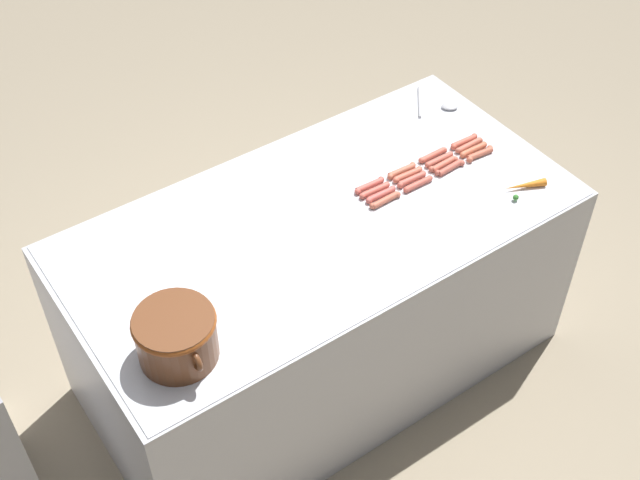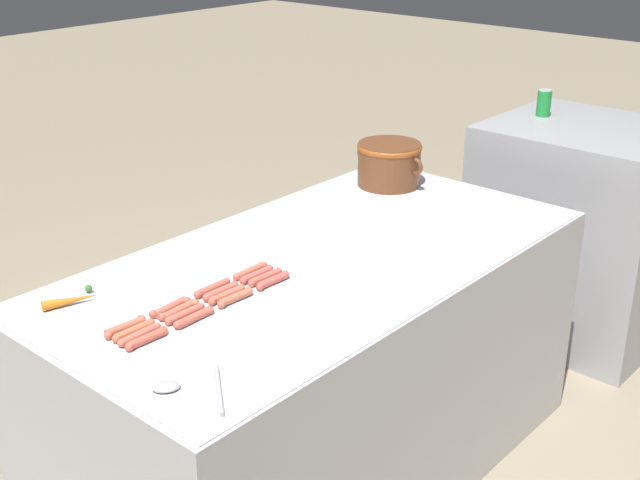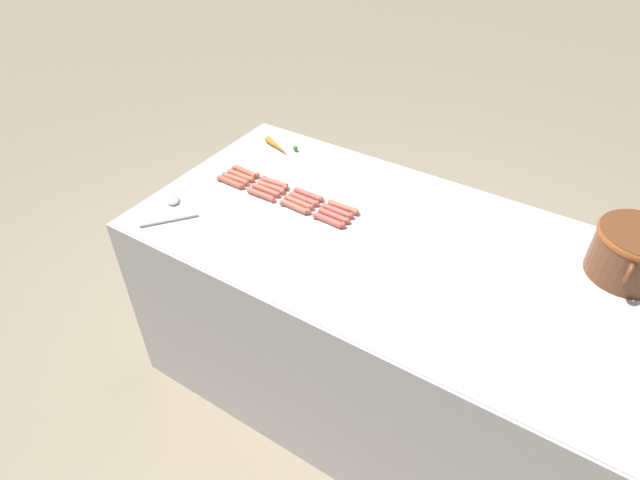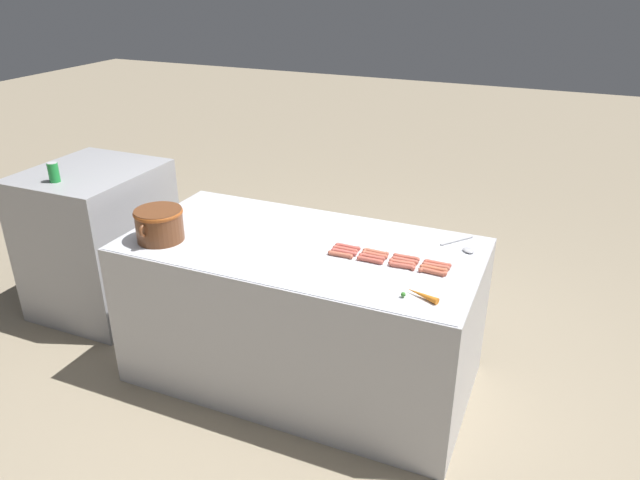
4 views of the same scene
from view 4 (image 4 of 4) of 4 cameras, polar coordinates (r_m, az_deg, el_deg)
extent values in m
plane|color=gray|center=(3.72, -1.65, -12.61)|extent=(20.00, 20.00, 0.00)
cube|color=#BCBCC1|center=(3.47, -1.74, -6.89)|extent=(0.99, 1.95, 0.87)
cube|color=silver|center=(3.26, -1.84, -0.34)|extent=(0.97, 1.91, 0.00)
cube|color=#A0A0A4|center=(4.45, -20.32, 0.02)|extent=(0.86, 0.77, 1.02)
cylinder|color=#C66249|center=(2.99, 10.71, -3.00)|extent=(0.03, 0.12, 0.02)
sphere|color=#C66249|center=(2.98, 11.83, -3.16)|extent=(0.02, 0.02, 0.02)
sphere|color=#C66249|center=(3.00, 9.60, -2.84)|extent=(0.02, 0.02, 0.02)
cylinder|color=#C55C4B|center=(3.02, 7.81, -2.45)|extent=(0.03, 0.12, 0.02)
sphere|color=#C55C4B|center=(3.01, 8.86, -2.68)|extent=(0.02, 0.02, 0.02)
sphere|color=#C55C4B|center=(3.04, 6.76, -2.21)|extent=(0.02, 0.02, 0.02)
cylinder|color=#C85A4A|center=(3.06, 4.80, -1.92)|extent=(0.03, 0.12, 0.02)
sphere|color=#C85A4A|center=(3.05, 5.86, -2.11)|extent=(0.02, 0.02, 0.02)
sphere|color=#C85A4A|center=(3.08, 3.75, -1.73)|extent=(0.02, 0.02, 0.02)
cylinder|color=#C5644B|center=(3.11, 1.95, -1.39)|extent=(0.03, 0.12, 0.02)
sphere|color=#C5644B|center=(3.09, 2.96, -1.60)|extent=(0.02, 0.02, 0.02)
sphere|color=#C5644B|center=(3.13, 0.96, -1.19)|extent=(0.02, 0.02, 0.02)
cylinder|color=#CB6848|center=(3.02, 10.81, -2.70)|extent=(0.03, 0.12, 0.02)
sphere|color=#CB6848|center=(3.01, 11.91, -2.89)|extent=(0.02, 0.02, 0.02)
sphere|color=#CB6848|center=(3.03, 9.72, -2.52)|extent=(0.02, 0.02, 0.02)
cylinder|color=#CB654F|center=(3.05, 7.88, -2.17)|extent=(0.03, 0.12, 0.02)
sphere|color=#CB654F|center=(3.04, 8.93, -2.39)|extent=(0.02, 0.02, 0.02)
sphere|color=#CB654F|center=(3.07, 6.84, -1.95)|extent=(0.02, 0.02, 0.02)
cylinder|color=#C35D4E|center=(3.09, 4.97, -1.64)|extent=(0.03, 0.12, 0.02)
sphere|color=#C35D4E|center=(3.08, 6.03, -1.81)|extent=(0.02, 0.02, 0.02)
sphere|color=#C35D4E|center=(3.11, 3.93, -1.46)|extent=(0.02, 0.02, 0.02)
cylinder|color=#C75A51|center=(3.14, 2.29, -1.16)|extent=(0.03, 0.12, 0.02)
sphere|color=#C75A51|center=(3.12, 3.31, -1.33)|extent=(0.02, 0.02, 0.02)
sphere|color=#C75A51|center=(3.16, 1.27, -0.98)|extent=(0.02, 0.02, 0.02)
cylinder|color=#C2644E|center=(3.05, 11.03, -2.45)|extent=(0.03, 0.12, 0.02)
sphere|color=#C2644E|center=(3.04, 12.11, -2.65)|extent=(0.02, 0.02, 0.02)
sphere|color=#C2644E|center=(3.06, 9.96, -2.24)|extent=(0.02, 0.02, 0.02)
cylinder|color=#C3604E|center=(3.08, 8.11, -1.95)|extent=(0.03, 0.12, 0.02)
sphere|color=#C3604E|center=(3.07, 9.17, -2.14)|extent=(0.02, 0.02, 0.02)
sphere|color=#C3604E|center=(3.09, 7.05, -1.76)|extent=(0.02, 0.02, 0.02)
cylinder|color=#C9644C|center=(3.12, 5.24, -1.42)|extent=(0.03, 0.12, 0.02)
sphere|color=#C9644C|center=(3.11, 6.29, -1.58)|extent=(0.02, 0.02, 0.02)
sphere|color=#C9644C|center=(3.13, 4.19, -1.26)|extent=(0.02, 0.02, 0.02)
cylinder|color=#CB5C4D|center=(3.17, 2.44, -0.88)|extent=(0.03, 0.12, 0.02)
sphere|color=#CB5C4D|center=(3.15, 3.46, -1.05)|extent=(0.02, 0.02, 0.02)
sphere|color=#CB5C4D|center=(3.19, 1.43, -0.72)|extent=(0.02, 0.02, 0.02)
cylinder|color=#CB5B47|center=(3.08, 11.16, -2.22)|extent=(0.03, 0.12, 0.02)
sphere|color=#CB5B47|center=(3.07, 12.24, -2.39)|extent=(0.02, 0.02, 0.02)
sphere|color=#CB5B47|center=(3.08, 10.08, -2.04)|extent=(0.02, 0.02, 0.02)
cylinder|color=#C75D4A|center=(3.11, 8.25, -1.65)|extent=(0.03, 0.12, 0.02)
sphere|color=#C75D4A|center=(3.10, 9.30, -1.85)|extent=(0.02, 0.02, 0.02)
sphere|color=#C75D4A|center=(3.13, 7.22, -1.46)|extent=(0.02, 0.02, 0.02)
cylinder|color=#C0674D|center=(3.15, 5.34, -1.16)|extent=(0.03, 0.12, 0.02)
sphere|color=#C0674D|center=(3.14, 6.39, -1.32)|extent=(0.02, 0.02, 0.02)
sphere|color=#C0674D|center=(3.16, 4.31, -1.00)|extent=(0.02, 0.02, 0.02)
cylinder|color=#CE594E|center=(3.20, 2.67, -0.65)|extent=(0.03, 0.12, 0.02)
sphere|color=#CE594E|center=(3.18, 3.68, -0.82)|extent=(0.02, 0.02, 0.02)
sphere|color=#CE594E|center=(3.21, 1.67, -0.49)|extent=(0.02, 0.02, 0.02)
cylinder|color=brown|center=(3.39, -15.09, 1.42)|extent=(0.26, 0.26, 0.18)
torus|color=#9E4A1B|center=(3.36, -15.23, 2.57)|extent=(0.27, 0.27, 0.03)
torus|color=brown|center=(3.29, -16.47, 0.87)|extent=(0.07, 0.02, 0.07)
torus|color=brown|center=(3.47, -13.85, 2.47)|extent=(0.07, 0.02, 0.07)
cylinder|color=#B7B7BC|center=(3.36, 12.93, -0.07)|extent=(0.18, 0.15, 0.01)
ellipsoid|color=#B7B7BC|center=(3.26, 13.99, -0.97)|extent=(0.08, 0.09, 0.02)
cone|color=orange|center=(2.77, 9.71, -5.18)|extent=(0.09, 0.17, 0.03)
sphere|color=#387F2D|center=(2.76, 7.96, -5.17)|extent=(0.02, 0.02, 0.02)
cylinder|color=#1E8C38|center=(4.10, -24.11, 5.92)|extent=(0.07, 0.07, 0.12)
cylinder|color=silver|center=(4.08, -24.26, 6.74)|extent=(0.06, 0.06, 0.00)
camera|label=1|loc=(2.80, -58.92, 31.01)|focal=47.39mm
camera|label=2|loc=(4.42, 33.67, 17.85)|focal=46.83mm
camera|label=3|loc=(4.46, -1.01, 22.82)|focal=29.61mm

